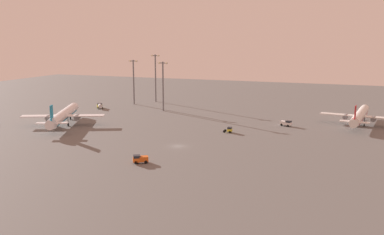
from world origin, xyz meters
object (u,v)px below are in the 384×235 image
Objects in this scene: apron_light_central at (163,83)px; apron_light_west at (155,75)px; baggage_tractor at (140,159)px; airplane_near_gate at (360,116)px; apron_light_east at (134,79)px; fuel_truck at (100,106)px; airplane_terminal_side at (63,115)px; pushback_tug at (229,130)px; cargo_loader at (286,123)px.

apron_light_west is at bearing 122.13° from apron_light_central.
baggage_tractor is 85.30m from apron_light_central.
baggage_tractor is at bearing -66.65° from apron_light_west.
apron_light_east reaches higher than airplane_near_gate.
baggage_tractor is 0.73× the size of fuel_truck.
apron_light_central is (31.49, 4.53, 11.84)m from fuel_truck.
airplane_near_gate is at bearing -1.74° from apron_light_central.
apron_light_central reaches higher than airplane_near_gate.
airplane_near_gate is 1.53× the size of apron_light_west.
apron_light_central is (22.47, 44.17, 9.24)m from airplane_terminal_side.
baggage_tractor is at bearing -60.81° from apron_light_east.
apron_light_west reaches higher than apron_light_central.
pushback_tug is 83.56m from apron_light_west.
fuel_truck reaches higher than cargo_loader.
cargo_loader is 0.18× the size of apron_light_west.
cargo_loader is at bearing -148.19° from airplane_near_gate.
pushback_tug is (-43.83, -31.27, -2.63)m from airplane_near_gate.
apron_light_central is (-85.33, 2.59, 9.50)m from airplane_near_gate.
apron_light_west is at bearing 60.44° from airplane_terminal_side.
apron_light_central is (-41.49, 33.85, 12.13)m from pushback_tug.
apron_light_west reaches higher than cargo_loader.
fuel_truck is 0.28× the size of apron_light_east.
pushback_tug is at bearing -23.77° from cargo_loader.
apron_light_east reaches higher than cargo_loader.
airplane_near_gate reaches higher than pushback_tug.
apron_light_west is at bearing 171.26° from airplane_near_gate.
airplane_near_gate reaches higher than cargo_loader.
apron_light_central is (-29.22, 79.24, 12.02)m from baggage_tractor.
airplane_near_gate reaches higher than baggage_tractor.
apron_light_central is 1.01× the size of apron_light_east.
airplane_terminal_side is at bearing -116.96° from apron_light_central.
apron_light_east is at bearing -129.25° from pushback_tug.
fuel_truck is (-60.71, 74.71, 0.19)m from baggage_tractor.
apron_light_west is (15.55, 29.91, 12.94)m from fuel_truck.
airplane_terminal_side is 50.41m from apron_light_central.
fuel_truck is (-116.82, -1.94, -2.33)m from airplane_near_gate.
airplane_near_gate is at bearing 122.66° from pushback_tug.
pushback_tug is at bearing -15.03° from airplane_terminal_side.
apron_light_west reaches higher than apron_light_east.
airplane_terminal_side reaches higher than pushback_tug.
airplane_terminal_side is at bearing -152.21° from airplane_near_gate.
airplane_near_gate reaches higher than fuel_truck.
apron_light_central is 26.16m from apron_light_east.
apron_light_west is at bearing -99.40° from cargo_loader.
apron_light_east reaches higher than airplane_terminal_side.
apron_light_central is at bearing -30.67° from apron_light_east.
airplane_near_gate is 8.38× the size of cargo_loader.
apron_light_east is at bearing 149.33° from apron_light_central.
fuel_truck is (-9.02, 39.65, -2.59)m from airplane_terminal_side.
airplane_near_gate is 85.89m from apron_light_central.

